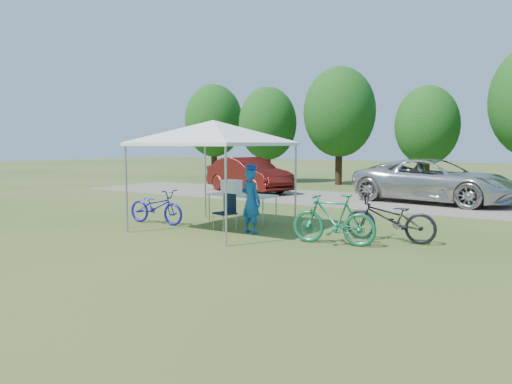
# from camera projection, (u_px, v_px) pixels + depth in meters

# --- Properties ---
(ground) EXTENTS (100.00, 100.00, 0.00)m
(ground) POSITION_uv_depth(u_px,v_px,m) (214.00, 229.00, 12.56)
(ground) COLOR #2D5119
(ground) RESTS_ON ground
(gravel_strip) EXTENTS (24.00, 5.00, 0.02)m
(gravel_strip) POSITION_uv_depth(u_px,v_px,m) (343.00, 199.00, 19.20)
(gravel_strip) COLOR gray
(gravel_strip) RESTS_ON ground
(canopy) EXTENTS (4.53, 4.53, 3.00)m
(canopy) POSITION_uv_depth(u_px,v_px,m) (213.00, 123.00, 12.30)
(canopy) COLOR #A5A5AA
(canopy) RESTS_ON ground
(treeline) EXTENTS (24.89, 4.28, 6.30)m
(treeline) POSITION_uv_depth(u_px,v_px,m) (389.00, 115.00, 24.05)
(treeline) COLOR #382314
(treeline) RESTS_ON ground
(folding_table) EXTENTS (1.88, 0.78, 0.77)m
(folding_table) POSITION_uv_depth(u_px,v_px,m) (242.00, 196.00, 13.63)
(folding_table) COLOR white
(folding_table) RESTS_ON ground
(folding_chair) EXTENTS (0.57, 0.59, 0.90)m
(folding_chair) POSITION_uv_depth(u_px,v_px,m) (227.00, 209.00, 12.49)
(folding_chair) COLOR black
(folding_chair) RESTS_ON ground
(cooler) EXTENTS (0.52, 0.36, 0.38)m
(cooler) POSITION_uv_depth(u_px,v_px,m) (231.00, 187.00, 13.80)
(cooler) COLOR white
(cooler) RESTS_ON folding_table
(ice_cream_cup) EXTENTS (0.07, 0.07, 0.05)m
(ice_cream_cup) POSITION_uv_depth(u_px,v_px,m) (251.00, 194.00, 13.40)
(ice_cream_cup) COLOR #BBCC30
(ice_cream_cup) RESTS_ON folding_table
(cyclist) EXTENTS (0.63, 0.48, 1.56)m
(cyclist) POSITION_uv_depth(u_px,v_px,m) (251.00, 201.00, 11.94)
(cyclist) COLOR #13509B
(cyclist) RESTS_ON ground
(bike_blue) EXTENTS (1.81, 0.72, 0.93)m
(bike_blue) POSITION_uv_depth(u_px,v_px,m) (156.00, 207.00, 13.38)
(bike_blue) COLOR #1713A6
(bike_blue) RESTS_ON ground
(bike_green) EXTENTS (1.89, 0.79, 1.10)m
(bike_green) POSITION_uv_depth(u_px,v_px,m) (333.00, 219.00, 10.62)
(bike_green) COLOR #197449
(bike_green) RESTS_ON ground
(bike_dark) EXTENTS (2.04, 0.87, 1.04)m
(bike_dark) POSITION_uv_depth(u_px,v_px,m) (390.00, 218.00, 10.93)
(bike_dark) COLOR black
(bike_dark) RESTS_ON ground
(minivan) EXTENTS (6.05, 3.46, 1.59)m
(minivan) POSITION_uv_depth(u_px,v_px,m) (434.00, 181.00, 18.02)
(minivan) COLOR silver
(minivan) RESTS_ON gravel_strip
(sedan) EXTENTS (4.88, 3.09, 1.52)m
(sedan) POSITION_uv_depth(u_px,v_px,m) (248.00, 175.00, 21.98)
(sedan) COLOR #57120E
(sedan) RESTS_ON gravel_strip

